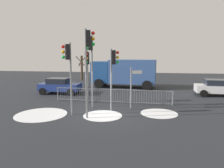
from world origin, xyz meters
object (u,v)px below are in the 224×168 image
at_px(traffic_light_foreground_right, 113,66).
at_px(traffic_light_mid_right, 88,54).
at_px(car_blue_mid, 60,86).
at_px(traffic_light_rear_left, 87,65).
at_px(bare_tree_left, 82,67).
at_px(delivery_truck, 124,72).
at_px(traffic_light_mid_left, 68,63).
at_px(car_white_far, 218,87).
at_px(traffic_light_foreground_left, 90,55).
at_px(direction_sign_post, 132,85).

bearing_deg(traffic_light_foreground_right, traffic_light_mid_right, -47.62).
distance_m(traffic_light_mid_right, car_blue_mid, 8.91).
relative_size(traffic_light_rear_left, bare_tree_left, 1.13).
xyz_separation_m(traffic_light_rear_left, delivery_truck, (2.07, 7.99, -1.16)).
bearing_deg(traffic_light_mid_left, car_white_far, -89.49).
bearing_deg(traffic_light_foreground_left, direction_sign_post, -143.18).
distance_m(traffic_light_foreground_right, traffic_light_foreground_left, 1.80).
relative_size(delivery_truck, bare_tree_left, 2.07).
height_order(direction_sign_post, car_blue_mid, direction_sign_post).
height_order(traffic_light_mid_left, direction_sign_post, traffic_light_mid_left).
bearing_deg(car_blue_mid, car_white_far, 5.49).
bearing_deg(traffic_light_foreground_right, traffic_light_mid_left, -76.03).
height_order(traffic_light_rear_left, traffic_light_mid_left, traffic_light_mid_left).
height_order(traffic_light_mid_right, car_blue_mid, traffic_light_mid_right).
distance_m(traffic_light_foreground_left, direction_sign_post, 3.45).
xyz_separation_m(traffic_light_mid_right, delivery_truck, (0.99, 11.64, -1.97)).
xyz_separation_m(traffic_light_foreground_right, car_white_far, (8.51, 6.18, -2.20)).
height_order(car_blue_mid, bare_tree_left, bare_tree_left).
bearing_deg(traffic_light_foreground_left, traffic_light_foreground_right, -162.44).
relative_size(car_white_far, bare_tree_left, 1.11).
distance_m(traffic_light_foreground_right, bare_tree_left, 16.82).
xyz_separation_m(traffic_light_rear_left, car_white_far, (10.73, 4.40, -2.13)).
height_order(traffic_light_foreground_right, delivery_truck, traffic_light_foreground_right).
distance_m(traffic_light_rear_left, car_blue_mid, 5.35).
distance_m(traffic_light_mid_left, delivery_truck, 11.56).
height_order(traffic_light_rear_left, direction_sign_post, traffic_light_rear_left).
relative_size(traffic_light_mid_right, direction_sign_post, 1.79).
bearing_deg(traffic_light_mid_right, direction_sign_post, 123.21).
relative_size(direction_sign_post, car_white_far, 0.73).
bearing_deg(traffic_light_foreground_right, bare_tree_left, -172.38).
distance_m(traffic_light_mid_right, traffic_light_mid_left, 1.51).
bearing_deg(car_white_far, traffic_light_foreground_left, -146.99).
relative_size(traffic_light_foreground_right, bare_tree_left, 1.15).
relative_size(traffic_light_mid_left, delivery_truck, 0.60).
relative_size(traffic_light_foreground_left, car_blue_mid, 1.29).
height_order(traffic_light_mid_right, traffic_light_mid_left, traffic_light_mid_right).
bearing_deg(traffic_light_rear_left, car_white_far, -166.05).
bearing_deg(traffic_light_foreground_left, delivery_truck, -67.19).
height_order(traffic_light_foreground_right, traffic_light_mid_left, traffic_light_mid_left).
bearing_deg(traffic_light_mid_left, traffic_light_mid_right, -141.56).
bearing_deg(traffic_light_foreground_right, car_blue_mid, -147.30).
bearing_deg(direction_sign_post, traffic_light_rear_left, 147.58).
bearing_deg(delivery_truck, bare_tree_left, -34.13).
height_order(traffic_light_mid_left, car_blue_mid, traffic_light_mid_left).
distance_m(traffic_light_rear_left, car_white_far, 11.79).
xyz_separation_m(traffic_light_foreground_left, bare_tree_left, (-5.16, 14.95, -1.73)).
bearing_deg(traffic_light_foreground_right, traffic_light_rear_left, -144.78).
relative_size(traffic_light_rear_left, traffic_light_foreground_left, 0.80).
xyz_separation_m(traffic_light_rear_left, direction_sign_post, (3.40, -1.12, -1.29)).
distance_m(traffic_light_rear_left, direction_sign_post, 3.80).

